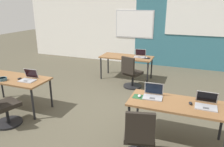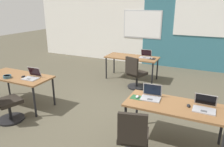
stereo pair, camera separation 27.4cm
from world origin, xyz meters
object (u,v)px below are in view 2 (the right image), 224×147
Objects in this scene: mouse_near_left_inner at (23,76)px; mouse_near_right_end at (189,106)px; laptop_near_right_end at (205,106)px; laptop_far_right at (145,56)px; desk_near_right at (175,108)px; mouse_near_right_inner at (137,97)px; chair_far_right at (135,75)px; chair_near_left_inner at (5,105)px; chair_near_right_inner at (133,141)px; snack_bowl at (7,76)px; mouse_far_right at (152,58)px; laptop_near_left_inner at (32,76)px; desk_near_left at (18,78)px; laptop_near_right_inner at (151,95)px; desk_far_center at (132,59)px.

mouse_near_right_end is at bearing 0.89° from mouse_near_left_inner.
laptop_far_right is at bearing 123.38° from laptop_near_right_end.
mouse_near_right_inner is (-0.65, 0.01, 0.08)m from desk_near_right.
chair_far_right is 1.00× the size of chair_near_left_inner.
laptop_near_right_end is 0.37× the size of chair_far_right.
desk_near_right is 2.54m from chair_far_right.
chair_near_right_inner is at bearing -121.66° from desk_near_right.
laptop_near_right_end is 1.90× the size of snack_bowl.
mouse_far_right is 0.31× the size of laptop_near_left_inner.
laptop_far_right reaches higher than desk_near_left.
laptop_near_left_inner is at bearing 178.22° from laptop_near_right_inner.
laptop_near_right_end is 3.10× the size of mouse_near_left_inner.
laptop_near_right_inner reaches higher than mouse_far_right.
laptop_near_right_inner reaches higher than chair_far_right.
desk_far_center is 9.01× the size of snack_bowl.
desk_far_center is at bearing -94.75° from chair_near_left_inner.
mouse_near_right_end is at bearing 0.52° from desk_near_left.
desk_far_center is 3.00m from mouse_near_right_inner.
mouse_near_left_inner is (-2.17, -2.82, -0.00)m from mouse_far_right.
mouse_near_left_inner reaches higher than desk_far_center.
mouse_near_right_inner is (0.74, -2.10, 0.36)m from chair_far_right.
mouse_near_right_end is at bearing -144.46° from chair_near_right_inner.
desk_far_center is 4.64× the size of laptop_far_right.
laptop_near_right_end reaches higher than mouse_near_right_end.
mouse_far_right is 4.05m from chair_near_left_inner.
laptop_near_right_end is at bearing -51.66° from desk_far_center.
mouse_near_right_inner reaches higher than desk_near_left.
mouse_near_right_inner is 2.66m from mouse_near_left_inner.
laptop_far_right reaches higher than mouse_far_right.
mouse_near_right_inner is at bearing 179.04° from desk_near_right.
desk_near_left is 3.08m from laptop_near_right_inner.
laptop_near_left_inner reaches higher than desk_near_left.
mouse_near_right_inner reaches higher than mouse_near_right_end.
chair_near_right_inner is (3.05, -0.73, -0.28)m from desk_near_left.
snack_bowl is at bearing -175.71° from mouse_near_right_inner.
laptop_near_right_end is at bearing -60.92° from laptop_far_right.
chair_near_left_inner is (-3.59, -0.73, -0.39)m from laptop_near_right_end.
laptop_far_right is 3.50m from mouse_near_left_inner.
laptop_far_right reaches higher than snack_bowl.
mouse_near_right_inner is 0.12× the size of chair_near_right_inner.
chair_far_right is at bearing -105.04° from chair_near_left_inner.
desk_near_left is at bearing -122.01° from desk_far_center.
mouse_near_right_end is (-0.23, -0.00, -0.03)m from laptop_near_right_end.
laptop_near_right_end reaches higher than mouse_near_left_inner.
desk_near_left is at bearing 177.53° from laptop_near_left_inner.
chair_near_right_inner reaches higher than desk_far_center.
desk_far_center is at bearing 61.18° from mouse_near_left_inner.
desk_near_left is at bearing -178.14° from laptop_near_right_end.
laptop_near_right_end is at bearing -151.42° from chair_near_left_inner.
mouse_near_left_inner is at bearing -127.60° from mouse_far_right.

